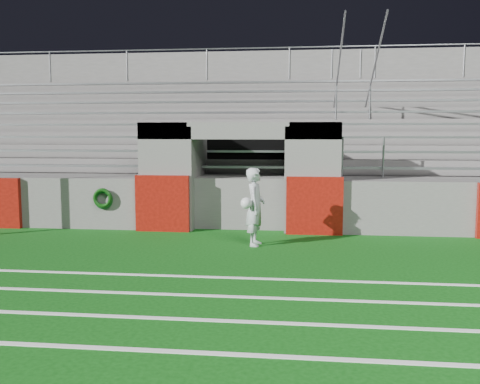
# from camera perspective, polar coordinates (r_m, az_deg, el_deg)

# --- Properties ---
(ground) EXTENTS (90.00, 90.00, 0.00)m
(ground) POSITION_cam_1_polar(r_m,az_deg,el_deg) (9.81, -2.41, -7.54)
(ground) COLOR #0B470E
(ground) RESTS_ON ground
(stadium_structure) EXTENTS (26.00, 8.48, 5.42)m
(stadium_structure) POSITION_cam_1_polar(r_m,az_deg,el_deg) (17.46, 1.71, 3.49)
(stadium_structure) COLOR #5E5B59
(stadium_structure) RESTS_ON ground
(goalkeeper_with_ball) EXTENTS (0.49, 0.67, 1.63)m
(goalkeeper_with_ball) POSITION_cam_1_polar(r_m,az_deg,el_deg) (11.14, 1.62, -1.58)
(goalkeeper_with_ball) COLOR #B3B7BD
(goalkeeper_with_ball) RESTS_ON ground
(hose_coil) EXTENTS (0.49, 0.14, 0.52)m
(hose_coil) POSITION_cam_1_polar(r_m,az_deg,el_deg) (13.31, -14.41, -0.69)
(hose_coil) COLOR #0C3C16
(hose_coil) RESTS_ON ground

